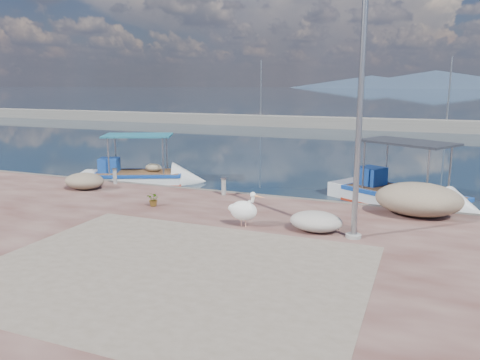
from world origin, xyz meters
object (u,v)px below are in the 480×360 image
at_px(boat_right, 402,200).
at_px(bollard_near, 224,185).
at_px(boat_left, 138,179).
at_px(lamp_post, 359,122).
at_px(pelican, 244,210).

distance_m(boat_right, bollard_near, 7.15).
bearing_deg(boat_left, boat_right, -22.64).
bearing_deg(bollard_near, lamp_post, -31.25).
relative_size(boat_left, bollard_near, 8.67).
height_order(pelican, lamp_post, lamp_post).
xyz_separation_m(pelican, bollard_near, (-2.28, 3.59, -0.15)).
bearing_deg(boat_right, bollard_near, -126.83).
bearing_deg(bollard_near, boat_right, 23.52).
height_order(boat_right, pelican, boat_right).
distance_m(boat_left, pelican, 10.20).
distance_m(boat_left, lamp_post, 13.31).
height_order(boat_left, lamp_post, lamp_post).
xyz_separation_m(boat_left, pelican, (8.05, -6.22, 0.81)).
height_order(boat_left, pelican, boat_left).
relative_size(boat_left, lamp_post, 0.87).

